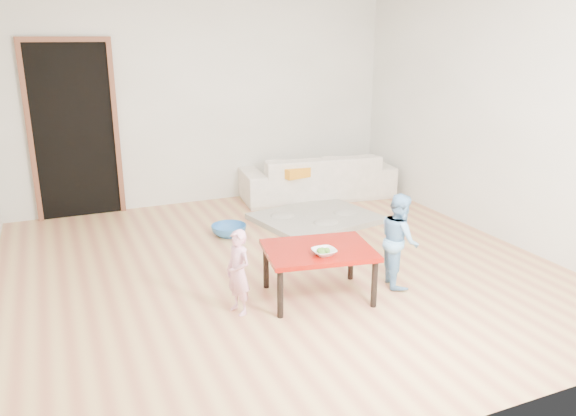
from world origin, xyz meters
TOP-DOWN VIEW (x-y plane):
  - floor at (0.00, 0.00)m, footprint 5.00×5.00m
  - back_wall at (0.00, 2.50)m, footprint 5.00×0.02m
  - right_wall at (2.50, 0.00)m, footprint 0.02×5.00m
  - doorway at (-1.60, 2.48)m, footprint 1.02×0.08m
  - sofa at (1.40, 2.05)m, footprint 2.12×1.04m
  - cushion at (0.99, 1.87)m, footprint 0.54×0.50m
  - red_table at (0.06, -0.71)m, footprint 0.98×0.80m
  - bowl at (0.03, -0.86)m, footprint 0.19×0.19m
  - broccoli at (0.03, -0.86)m, footprint 0.12×0.12m
  - child_pink at (-0.65, -0.71)m, footprint 0.23×0.29m
  - child_blue at (0.82, -0.75)m, footprint 0.42×0.48m
  - basin at (-0.17, 1.04)m, footprint 0.39×0.39m
  - blanket at (0.94, 1.12)m, footprint 1.51×1.34m

SIDE VIEW (x-z plane):
  - floor at x=0.00m, z-range -0.01..0.01m
  - blanket at x=0.94m, z-range 0.00..0.07m
  - basin at x=-0.17m, z-range 0.00..0.12m
  - red_table at x=0.06m, z-range 0.00..0.44m
  - sofa at x=1.40m, z-range 0.00..0.60m
  - child_pink at x=-0.65m, z-range 0.00..0.69m
  - child_blue at x=0.82m, z-range 0.00..0.83m
  - cushion at x=0.99m, z-range 0.39..0.52m
  - bowl at x=0.03m, z-range 0.44..0.49m
  - broccoli at x=0.03m, z-range 0.44..0.50m
  - doorway at x=-1.60m, z-range -0.03..2.08m
  - back_wall at x=0.00m, z-range 0.00..2.60m
  - right_wall at x=2.50m, z-range 0.00..2.60m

